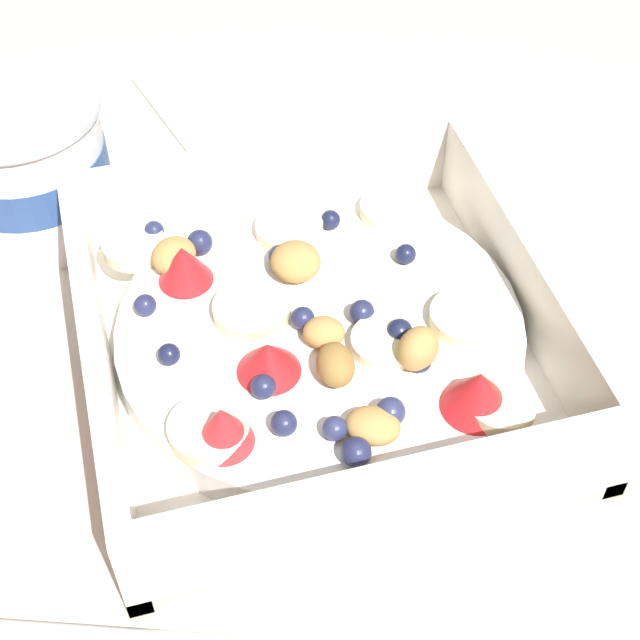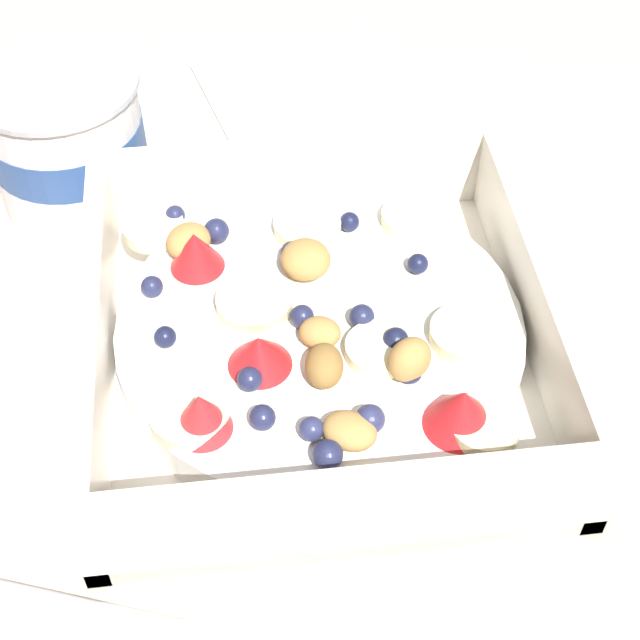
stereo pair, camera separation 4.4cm
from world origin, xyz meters
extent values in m
plane|color=beige|center=(0.00, 0.00, 0.00)|extent=(2.40, 2.40, 0.00)
cube|color=white|center=(-0.01, -0.02, 0.01)|extent=(0.22, 0.22, 0.01)
cube|color=white|center=(-0.01, -0.12, 0.03)|extent=(0.22, 0.01, 0.06)
cube|color=white|center=(-0.01, 0.08, 0.03)|extent=(0.22, 0.01, 0.06)
cube|color=white|center=(-0.12, -0.02, 0.03)|extent=(0.01, 0.20, 0.06)
cube|color=white|center=(0.09, -0.02, 0.03)|extent=(0.01, 0.20, 0.06)
cylinder|color=white|center=(-0.01, -0.02, 0.02)|extent=(0.19, 0.19, 0.02)
cylinder|color=#F4EAB7|center=(0.05, -0.02, 0.03)|extent=(0.04, 0.04, 0.01)
cylinder|color=beige|center=(0.00, 0.01, 0.03)|extent=(0.05, 0.05, 0.01)
cylinder|color=beige|center=(-0.03, -0.08, 0.03)|extent=(0.04, 0.04, 0.01)
cylinder|color=#F4EAB7|center=(0.05, -0.07, 0.03)|extent=(0.04, 0.04, 0.01)
cylinder|color=beige|center=(-0.08, -0.08, 0.03)|extent=(0.04, 0.04, 0.01)
cylinder|color=#F4EAB7|center=(-0.04, -0.04, 0.03)|extent=(0.04, 0.04, 0.01)
cylinder|color=#F7EFC6|center=(0.06, 0.06, 0.03)|extent=(0.04, 0.04, 0.01)
cylinder|color=#F7EFC6|center=(-0.06, 0.04, 0.03)|extent=(0.05, 0.05, 0.01)
cone|color=red|center=(-0.07, 0.04, 0.04)|extent=(0.03, 0.03, 0.02)
cone|color=red|center=(-0.08, -0.07, 0.04)|extent=(0.04, 0.04, 0.02)
cone|color=red|center=(-0.04, 0.01, 0.04)|extent=(0.03, 0.03, 0.02)
cone|color=red|center=(0.03, 0.04, 0.04)|extent=(0.04, 0.04, 0.02)
sphere|color=#23284C|center=(0.03, -0.01, 0.03)|extent=(0.01, 0.01, 0.01)
sphere|color=#23284C|center=(-0.09, -0.01, 0.04)|extent=(0.01, 0.01, 0.01)
sphere|color=navy|center=(-0.08, -0.03, 0.04)|extent=(0.01, 0.01, 0.01)
sphere|color=#23284C|center=(0.06, 0.05, 0.03)|extent=(0.01, 0.01, 0.01)
sphere|color=#191E3D|center=(0.05, -0.04, 0.03)|extent=(0.01, 0.01, 0.01)
sphere|color=#191E3D|center=(-0.02, 0.05, 0.03)|extent=(0.01, 0.01, 0.01)
sphere|color=#23284C|center=(0.01, 0.06, 0.03)|extent=(0.01, 0.01, 0.01)
sphere|color=#23284C|center=(-0.05, 0.02, 0.03)|extent=(0.01, 0.01, 0.01)
sphere|color=#23284C|center=(-0.07, 0.01, 0.03)|extent=(0.01, 0.01, 0.01)
sphere|color=#191E3D|center=(0.01, -0.07, 0.03)|extent=(0.01, 0.01, 0.01)
sphere|color=navy|center=(-0.08, -0.01, 0.03)|extent=(0.01, 0.01, 0.01)
sphere|color=#23284C|center=(-0.02, -0.04, 0.03)|extent=(0.01, 0.01, 0.01)
sphere|color=#191E3D|center=(-0.03, -0.05, 0.03)|extent=(0.01, 0.01, 0.01)
sphere|color=#23284C|center=(0.05, 0.03, 0.04)|extent=(0.01, 0.01, 0.01)
sphere|color=#23284C|center=(-0.01, -0.01, 0.03)|extent=(0.01, 0.01, 0.01)
sphere|color=#191E3D|center=(-0.05, -0.05, 0.03)|extent=(0.01, 0.01, 0.01)
ellipsoid|color=tan|center=(-0.08, -0.02, 0.04)|extent=(0.03, 0.03, 0.01)
ellipsoid|color=tan|center=(-0.02, -0.02, 0.04)|extent=(0.02, 0.02, 0.01)
ellipsoid|color=tan|center=(0.04, 0.04, 0.04)|extent=(0.03, 0.03, 0.02)
ellipsoid|color=olive|center=(-0.05, -0.02, 0.04)|extent=(0.02, 0.02, 0.02)
ellipsoid|color=tan|center=(0.02, -0.01, 0.04)|extent=(0.03, 0.03, 0.02)
ellipsoid|color=tan|center=(-0.05, -0.05, 0.04)|extent=(0.03, 0.03, 0.02)
ellipsoid|color=silver|center=(-0.15, 0.03, 0.00)|extent=(0.05, 0.06, 0.01)
cylinder|color=silver|center=(-0.12, 0.11, 0.00)|extent=(0.05, 0.12, 0.01)
cylinder|color=white|center=(0.13, 0.10, 0.04)|extent=(0.08, 0.08, 0.07)
cylinder|color=#2D5193|center=(0.13, 0.10, 0.04)|extent=(0.08, 0.08, 0.02)
cylinder|color=#B7BCC6|center=(0.13, 0.10, 0.08)|extent=(0.09, 0.09, 0.00)
cube|color=white|center=(0.20, -0.03, 0.00)|extent=(0.15, 0.15, 0.01)
camera|label=1|loc=(-0.30, 0.06, 0.36)|focal=53.55mm
camera|label=2|loc=(-0.31, 0.02, 0.36)|focal=53.55mm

